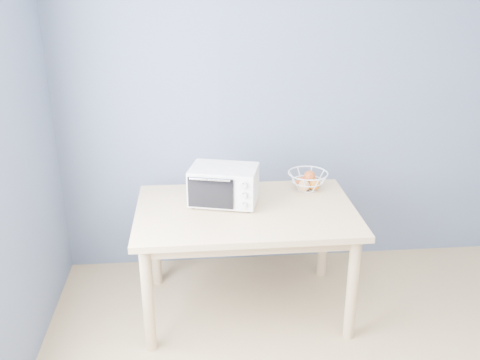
{
  "coord_description": "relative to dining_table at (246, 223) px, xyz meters",
  "views": [
    {
      "loc": [
        -1.01,
        -1.51,
        2.2
      ],
      "look_at": [
        -0.73,
        1.62,
        0.93
      ],
      "focal_mm": 40.0,
      "sensor_mm": 36.0,
      "label": 1
    }
  ],
  "objects": [
    {
      "name": "fruit_basket",
      "position": [
        0.45,
        0.27,
        0.17
      ],
      "size": [
        0.36,
        0.36,
        0.14
      ],
      "rotation": [
        0.0,
        0.0,
        0.37
      ],
      "color": "white",
      "rests_on": "dining_table"
    },
    {
      "name": "dining_table",
      "position": [
        0.0,
        0.0,
        0.0
      ],
      "size": [
        1.4,
        0.9,
        0.75
      ],
      "color": "tan",
      "rests_on": "ground"
    },
    {
      "name": "toaster_oven",
      "position": [
        -0.15,
        0.1,
        0.23
      ],
      "size": [
        0.48,
        0.39,
        0.25
      ],
      "rotation": [
        0.0,
        0.0,
        -0.25
      ],
      "color": "white",
      "rests_on": "dining_table"
    }
  ]
}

